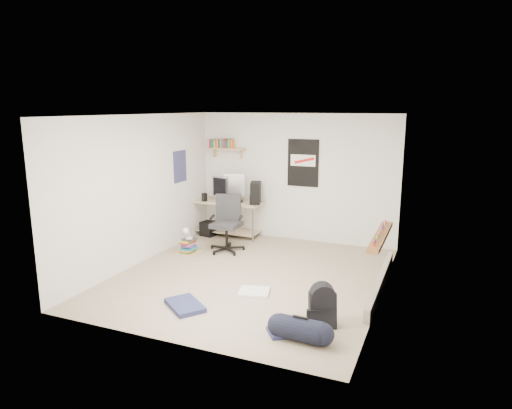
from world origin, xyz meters
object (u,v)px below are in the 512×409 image
at_px(desk, 225,217).
at_px(office_chair, 226,225).
at_px(backpack, 322,310).
at_px(book_stack, 189,245).
at_px(duffel_bag, 300,329).

relative_size(desk, office_chair, 1.57).
distance_m(backpack, book_stack, 3.48).
xyz_separation_m(backpack, book_stack, (-2.97, 1.82, -0.05)).
distance_m(desk, office_chair, 1.12).
relative_size(office_chair, duffel_bag, 1.94).
height_order(office_chair, backpack, office_chair).
bearing_deg(book_stack, office_chair, 31.38).
distance_m(office_chair, book_stack, 0.77).
bearing_deg(backpack, desk, 108.11).
bearing_deg(book_stack, duffel_bag, -38.98).
bearing_deg(desk, duffel_bag, -64.01).
bearing_deg(desk, backpack, -58.78).
xyz_separation_m(desk, office_chair, (0.52, -0.99, 0.12)).
distance_m(desk, book_stack, 1.37).
height_order(office_chair, duffel_bag, office_chair).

